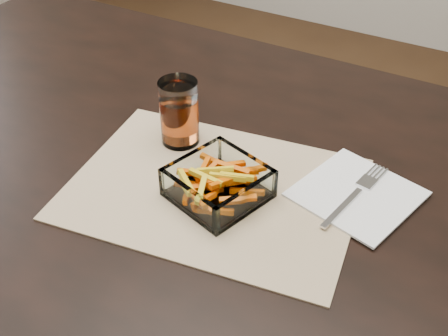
{
  "coord_description": "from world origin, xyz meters",
  "views": [
    {
      "loc": [
        0.44,
        -0.65,
        1.33
      ],
      "look_at": [
        0.09,
        -0.05,
        0.78
      ],
      "focal_mm": 45.0,
      "sensor_mm": 36.0,
      "label": 1
    }
  ],
  "objects_px": {
    "glass_bowl": "(218,185)",
    "tumbler": "(179,115)",
    "fork": "(356,193)",
    "dining_table": "(194,190)"
  },
  "relations": [
    {
      "from": "glass_bowl",
      "to": "fork",
      "type": "distance_m",
      "value": 0.22
    },
    {
      "from": "dining_table",
      "to": "fork",
      "type": "xyz_separation_m",
      "value": [
        0.29,
        0.03,
        0.1
      ]
    },
    {
      "from": "glass_bowl",
      "to": "tumbler",
      "type": "relative_size",
      "value": 1.38
    },
    {
      "from": "dining_table",
      "to": "glass_bowl",
      "type": "bearing_deg",
      "value": -38.97
    },
    {
      "from": "dining_table",
      "to": "glass_bowl",
      "type": "distance_m",
      "value": 0.17
    },
    {
      "from": "dining_table",
      "to": "glass_bowl",
      "type": "xyz_separation_m",
      "value": [
        0.1,
        -0.08,
        0.11
      ]
    },
    {
      "from": "tumbler",
      "to": "fork",
      "type": "height_order",
      "value": "tumbler"
    },
    {
      "from": "dining_table",
      "to": "glass_bowl",
      "type": "relative_size",
      "value": 9.91
    },
    {
      "from": "glass_bowl",
      "to": "tumbler",
      "type": "xyz_separation_m",
      "value": [
        -0.13,
        0.1,
        0.03
      ]
    },
    {
      "from": "glass_bowl",
      "to": "fork",
      "type": "xyz_separation_m",
      "value": [
        0.19,
        0.11,
        -0.02
      ]
    }
  ]
}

